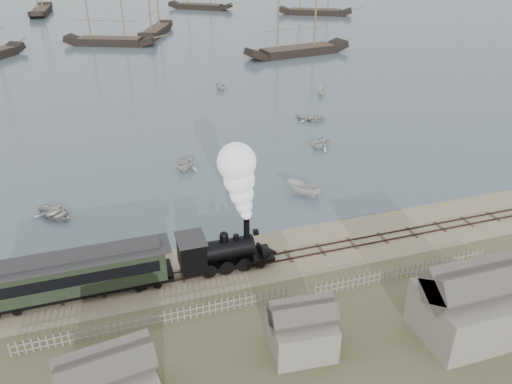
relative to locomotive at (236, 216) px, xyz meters
name	(u,v)px	position (x,y,z in m)	size (l,w,h in m)	color
ground	(225,253)	(-0.55, 2.00, -4.70)	(600.00, 600.00, 0.00)	tan
harbor_water	(109,1)	(-0.55, 172.00, -4.67)	(600.00, 336.00, 0.06)	#42535E
rail_track	(231,267)	(-0.55, 0.00, -4.66)	(120.00, 1.80, 0.16)	#33201C
picket_fence_west	(160,325)	(-7.05, -5.00, -4.70)	(19.00, 0.10, 1.20)	slate
picket_fence_east	(402,278)	(11.95, -5.50, -4.70)	(15.00, 0.10, 1.20)	slate
shed_mid	(300,349)	(1.45, -10.00, -4.70)	(4.00, 3.50, 3.60)	slate
shed_right	(461,333)	(12.45, -12.00, -4.70)	(6.00, 5.00, 5.10)	slate
locomotive	(236,216)	(0.00, 0.00, 0.00)	(8.20, 3.06, 10.23)	black
passenger_coach	(76,273)	(-12.23, 0.00, -2.58)	(13.84, 2.67, 3.36)	black
rowboat_0	(55,213)	(-14.41, 12.69, -4.23)	(4.04, 2.88, 0.84)	beige
rowboat_1	(186,162)	(-0.60, 19.26, -3.75)	(3.41, 2.94, 1.79)	beige
rowboat_2	(304,189)	(9.75, 9.48, -3.91)	(3.78, 1.42, 1.46)	beige
rowboat_3	(312,118)	(19.53, 29.94, -4.21)	(4.14, 2.96, 0.86)	beige
rowboat_4	(321,142)	(16.54, 20.27, -3.81)	(3.17, 2.74, 1.67)	beige
rowboat_5	(321,91)	(25.90, 40.94, -4.04)	(3.14, 1.18, 1.21)	beige
rowboat_7	(220,85)	(10.91, 48.80, -3.87)	(2.94, 2.54, 1.55)	beige
schooner_2	(105,0)	(-4.72, 91.65, 5.36)	(21.15, 4.88, 20.00)	black
schooner_4	(299,6)	(33.14, 68.98, 5.36)	(23.66, 5.46, 20.00)	black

